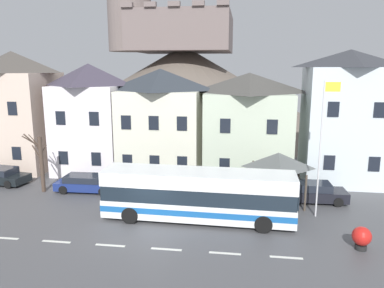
# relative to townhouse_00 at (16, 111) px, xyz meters

# --- Properties ---
(ground_plane) EXTENTS (40.00, 60.00, 0.07)m
(ground_plane) POSITION_rel_townhouse_00_xyz_m (15.23, -11.99, -5.30)
(ground_plane) COLOR #4B4C4F
(townhouse_00) EXTENTS (6.60, 6.04, 10.53)m
(townhouse_00) POSITION_rel_townhouse_00_xyz_m (0.00, 0.00, 0.00)
(townhouse_00) COLOR beige
(townhouse_00) RESTS_ON ground_plane
(townhouse_01) EXTENTS (5.67, 5.31, 9.46)m
(townhouse_01) POSITION_rel_townhouse_00_xyz_m (7.22, -0.36, -0.54)
(townhouse_01) COLOR white
(townhouse_01) RESTS_ON ground_plane
(townhouse_02) EXTENTS (6.70, 5.22, 9.03)m
(townhouse_02) POSITION_rel_townhouse_00_xyz_m (13.50, -0.41, -0.75)
(townhouse_02) COLOR silver
(townhouse_02) RESTS_ON ground_plane
(townhouse_03) EXTENTS (6.99, 6.34, 8.71)m
(townhouse_03) POSITION_rel_townhouse_00_xyz_m (20.81, 0.15, -0.91)
(townhouse_03) COLOR beige
(townhouse_03) RESTS_ON ground_plane
(townhouse_04) EXTENTS (6.33, 5.22, 10.48)m
(townhouse_04) POSITION_rel_townhouse_00_xyz_m (28.42, -0.41, -0.03)
(townhouse_04) COLOR silver
(townhouse_04) RESTS_ON ground_plane
(hilltop_castle) EXTENTS (43.31, 43.31, 20.85)m
(hilltop_castle) POSITION_rel_townhouse_00_xyz_m (11.37, 23.44, 1.30)
(hilltop_castle) COLOR #65594F
(hilltop_castle) RESTS_ON ground_plane
(transit_bus) EXTENTS (11.59, 2.88, 3.07)m
(transit_bus) POSITION_rel_townhouse_00_xyz_m (17.85, -9.84, -3.72)
(transit_bus) COLOR white
(transit_bus) RESTS_ON ground_plane
(bus_shelter) EXTENTS (3.60, 3.60, 3.44)m
(bus_shelter) POSITION_rel_townhouse_00_xyz_m (22.87, -5.78, -2.37)
(bus_shelter) COLOR #473D33
(bus_shelter) RESTS_ON ground_plane
(parked_car_00) EXTENTS (4.61, 2.05, 1.23)m
(parked_car_00) POSITION_rel_townhouse_00_xyz_m (8.90, -5.68, -4.65)
(parked_car_00) COLOR navy
(parked_car_00) RESTS_ON ground_plane
(parked_car_01) EXTENTS (4.43, 2.08, 1.36)m
(parked_car_01) POSITION_rel_townhouse_00_xyz_m (25.32, -5.57, -4.60)
(parked_car_01) COLOR black
(parked_car_01) RESTS_ON ground_plane
(parked_car_02) EXTENTS (4.53, 2.46, 1.31)m
(parked_car_02) POSITION_rel_townhouse_00_xyz_m (1.33, -4.87, -4.62)
(parked_car_02) COLOR black
(parked_car_02) RESTS_ON ground_plane
(pedestrian_00) EXTENTS (0.34, 0.32, 1.51)m
(pedestrian_00) POSITION_rel_townhouse_00_xyz_m (21.43, -7.89, -4.41)
(pedestrian_00) COLOR black
(pedestrian_00) RESTS_ON ground_plane
(pedestrian_01) EXTENTS (0.32, 0.28, 1.70)m
(pedestrian_01) POSITION_rel_townhouse_00_xyz_m (23.67, -7.77, -4.35)
(pedestrian_01) COLOR #38332D
(pedestrian_01) RESTS_ON ground_plane
(public_bench) EXTENTS (1.53, 0.48, 0.87)m
(public_bench) POSITION_rel_townhouse_00_xyz_m (21.97, -4.00, -4.80)
(public_bench) COLOR brown
(public_bench) RESTS_ON ground_plane
(flagpole) EXTENTS (0.95, 0.10, 8.37)m
(flagpole) POSITION_rel_townhouse_00_xyz_m (25.14, -8.24, -0.49)
(flagpole) COLOR silver
(flagpole) RESTS_ON ground_plane
(harbour_buoy) EXTENTS (0.96, 0.96, 1.21)m
(harbour_buoy) POSITION_rel_townhouse_00_xyz_m (26.57, -12.42, -4.59)
(harbour_buoy) COLOR black
(harbour_buoy) RESTS_ON ground_plane
(bare_tree_00) EXTENTS (1.42, 1.79, 4.49)m
(bare_tree_00) POSITION_rel_townhouse_00_xyz_m (5.67, -6.20, -2.96)
(bare_tree_00) COLOR #47382D
(bare_tree_00) RESTS_ON ground_plane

